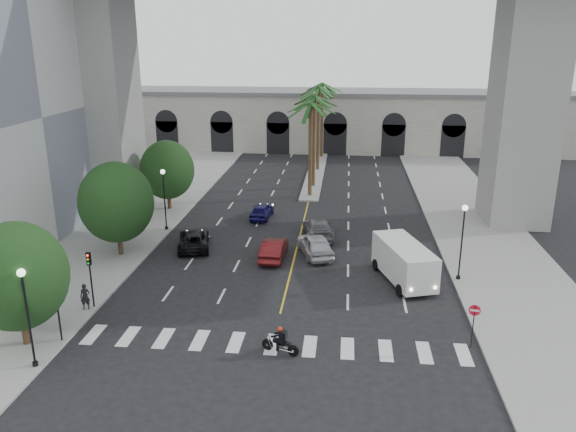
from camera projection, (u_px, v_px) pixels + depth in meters
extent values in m
plane|color=black|center=(276.00, 330.00, 31.46)|extent=(140.00, 140.00, 0.00)
cube|color=gray|center=(121.00, 232.00, 47.15)|extent=(8.00, 100.00, 0.15)
cube|color=gray|center=(488.00, 245.00, 44.16)|extent=(8.00, 100.00, 0.15)
cube|color=gray|center=(315.00, 174.00, 67.45)|extent=(2.00, 24.00, 0.20)
cube|color=beige|center=(322.00, 121.00, 82.39)|extent=(70.00, 10.00, 8.00)
cube|color=slate|center=(323.00, 92.00, 81.10)|extent=(71.00, 10.50, 0.50)
cube|color=gray|center=(525.00, 103.00, 47.33)|extent=(5.00, 6.00, 20.80)
cube|color=gray|center=(104.00, 99.00, 51.01)|extent=(5.00, 6.00, 20.80)
cylinder|color=#47331E|center=(310.00, 151.00, 56.57)|extent=(0.40, 0.40, 9.50)
cylinder|color=#47331E|center=(314.00, 143.00, 60.30)|extent=(0.40, 0.40, 9.80)
cylinder|color=#47331E|center=(313.00, 139.00, 64.20)|extent=(0.40, 0.40, 9.30)
cylinder|color=#47331E|center=(318.00, 130.00, 67.84)|extent=(0.40, 0.40, 10.10)
cylinder|color=#47331E|center=(318.00, 127.00, 71.73)|extent=(0.40, 0.40, 9.60)
cylinder|color=#47331E|center=(322.00, 122.00, 75.45)|extent=(0.40, 0.40, 9.90)
cylinder|color=#382616|center=(24.00, 326.00, 29.56)|extent=(0.36, 0.36, 2.34)
ellipsoid|color=black|center=(16.00, 276.00, 28.69)|extent=(5.20, 5.20, 5.72)
cylinder|color=#382616|center=(120.00, 241.00, 41.87)|extent=(0.36, 0.36, 2.45)
ellipsoid|color=black|center=(116.00, 202.00, 40.96)|extent=(5.44, 5.44, 5.98)
cylinder|color=#382616|center=(169.00, 198.00, 53.27)|extent=(0.36, 0.36, 2.27)
ellipsoid|color=black|center=(167.00, 170.00, 52.43)|extent=(5.04, 5.04, 5.54)
cylinder|color=black|center=(36.00, 365.00, 27.80)|extent=(0.28, 0.28, 0.36)
cylinder|color=black|center=(29.00, 321.00, 27.07)|extent=(0.11, 0.11, 5.00)
sphere|color=white|center=(21.00, 273.00, 26.30)|extent=(0.40, 0.40, 0.40)
cylinder|color=black|center=(167.00, 229.00, 47.71)|extent=(0.28, 0.28, 0.36)
cylinder|color=black|center=(165.00, 201.00, 46.98)|extent=(0.11, 0.11, 5.00)
sphere|color=white|center=(163.00, 172.00, 46.21)|extent=(0.40, 0.40, 0.40)
cylinder|color=black|center=(458.00, 278.00, 37.86)|extent=(0.28, 0.28, 0.36)
cylinder|color=black|center=(461.00, 245.00, 37.12)|extent=(0.11, 0.11, 5.00)
sphere|color=white|center=(465.00, 208.00, 36.35)|extent=(0.40, 0.40, 0.40)
cylinder|color=black|center=(58.00, 313.00, 29.69)|extent=(0.10, 0.10, 3.50)
cube|color=black|center=(55.00, 287.00, 29.24)|extent=(0.25, 0.18, 0.80)
cylinder|color=black|center=(91.00, 282.00, 33.48)|extent=(0.10, 0.10, 3.50)
cube|color=black|center=(89.00, 259.00, 33.03)|extent=(0.25, 0.18, 0.80)
cylinder|color=black|center=(268.00, 344.00, 29.43)|extent=(0.62, 0.30, 0.62)
cylinder|color=black|center=(293.00, 351.00, 28.82)|extent=(0.62, 0.30, 0.62)
cube|color=silver|center=(281.00, 346.00, 29.08)|extent=(0.49, 0.41, 0.27)
cube|color=black|center=(278.00, 341.00, 29.06)|extent=(0.61, 0.40, 0.21)
cube|color=black|center=(287.00, 344.00, 28.88)|extent=(0.52, 0.39, 0.12)
cylinder|color=black|center=(271.00, 335.00, 29.16)|extent=(0.22, 0.55, 0.03)
cube|color=black|center=(282.00, 336.00, 28.86)|extent=(0.38, 0.46, 0.54)
cube|color=black|center=(285.00, 336.00, 28.78)|extent=(0.24, 0.34, 0.39)
sphere|color=red|center=(280.00, 329.00, 28.81)|extent=(0.27, 0.27, 0.27)
imported|color=#AFAFB4|center=(315.00, 245.00, 42.16)|extent=(3.41, 5.28, 1.67)
imported|color=#531012|center=(274.00, 249.00, 41.53)|extent=(1.72, 4.61, 1.50)
imported|color=black|center=(194.00, 240.00, 43.63)|extent=(3.37, 5.35, 1.38)
imported|color=slate|center=(318.00, 228.00, 46.11)|extent=(3.12, 5.59, 1.53)
imported|color=#14104C|center=(262.00, 211.00, 50.93)|extent=(1.91, 4.20, 1.40)
cube|color=silver|center=(404.00, 261.00, 37.43)|extent=(4.05, 6.55, 2.28)
cube|color=black|center=(423.00, 274.00, 34.63)|extent=(2.09, 0.92, 0.97)
cylinder|color=black|center=(400.00, 290.00, 35.53)|extent=(0.55, 0.86, 0.80)
cylinder|color=black|center=(432.00, 287.00, 35.95)|extent=(0.55, 0.86, 0.80)
cylinder|color=black|center=(376.00, 265.00, 39.57)|extent=(0.55, 0.86, 0.80)
cylinder|color=black|center=(405.00, 262.00, 39.99)|extent=(0.55, 0.86, 0.80)
imported|color=black|center=(85.00, 297.00, 33.42)|extent=(0.65, 0.51, 1.59)
imported|color=black|center=(48.00, 279.00, 35.65)|extent=(1.01, 0.87, 1.79)
cylinder|color=black|center=(473.00, 327.00, 29.36)|extent=(0.06, 0.06, 2.44)
cylinder|color=red|center=(475.00, 310.00, 29.07)|extent=(0.61, 0.12, 0.61)
cube|color=silver|center=(475.00, 310.00, 29.07)|extent=(0.46, 0.09, 0.10)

